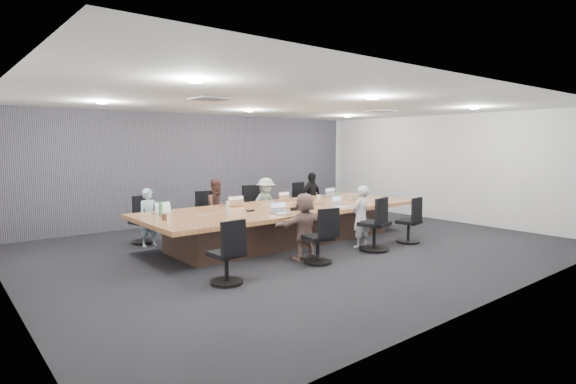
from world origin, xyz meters
TOP-DOWN VIEW (x-y plane):
  - floor at (0.00, 0.00)m, footprint 10.00×8.00m
  - ceiling at (0.00, 0.00)m, footprint 10.00×8.00m
  - wall_back at (0.00, 4.00)m, footprint 10.00×0.00m
  - wall_front at (0.00, -4.00)m, footprint 10.00×0.00m
  - wall_left at (-5.00, 0.00)m, footprint 0.00×8.00m
  - wall_right at (5.00, 0.00)m, footprint 0.00×8.00m
  - curtain at (0.00, 3.92)m, footprint 9.80×0.04m
  - conference_table at (0.00, 0.50)m, footprint 6.00×2.20m
  - chair_0 at (-2.37, 2.20)m, footprint 0.61×0.61m
  - chair_1 at (-0.82, 2.20)m, footprint 0.56×0.56m
  - chair_2 at (0.49, 2.20)m, footprint 0.66×0.66m
  - chair_3 at (1.95, 2.20)m, footprint 0.64×0.64m
  - chair_4 at (-2.44, -1.20)m, footprint 0.53×0.53m
  - chair_5 at (-0.64, -1.20)m, footprint 0.58×0.58m
  - chair_6 at (0.82, -1.20)m, footprint 0.72×0.72m
  - chair_7 at (1.90, -1.20)m, footprint 0.58×0.58m
  - person_0 at (-2.37, 1.85)m, footprint 0.44×0.31m
  - laptop_0 at (-2.37, 1.30)m, footprint 0.31×0.22m
  - person_1 at (-0.82, 1.85)m, footprint 0.63×0.50m
  - laptop_1 at (-0.82, 1.30)m, footprint 0.38×0.28m
  - person_2 at (0.49, 1.85)m, footprint 0.81×0.49m
  - laptop_2 at (0.49, 1.30)m, footprint 0.30×0.21m
  - person_3 at (1.95, 1.85)m, footprint 0.81×0.46m
  - laptop_3 at (1.95, 1.30)m, footprint 0.38×0.28m
  - person_5 at (-0.64, -0.85)m, footprint 1.12×0.44m
  - laptop_5 at (-0.64, -0.30)m, footprint 0.37×0.29m
  - person_6 at (0.82, -0.85)m, footprint 0.47×0.34m
  - laptop_6 at (0.82, -0.30)m, footprint 0.37×0.30m
  - bottle_green_left at (-2.52, 0.92)m, footprint 0.09×0.09m
  - bottle_green_right at (1.06, 0.01)m, footprint 0.09×0.09m
  - bottle_clear at (-1.42, 0.44)m, footprint 0.09×0.09m
  - cup_white_far at (-0.07, 0.79)m, footprint 0.09×0.09m
  - cup_white_near at (1.33, 0.91)m, footprint 0.11×0.11m
  - mug_brown at (-2.65, 0.47)m, footprint 0.10×0.10m
  - mic_left at (-0.94, 0.39)m, footprint 0.14×0.09m
  - mic_right at (0.66, 0.66)m, footprint 0.14×0.10m
  - stapler at (-0.21, -0.07)m, footprint 0.18×0.09m
  - canvas_bag at (1.95, 0.40)m, footprint 0.25×0.17m
  - snack_packet at (2.07, 0.47)m, footprint 0.23×0.19m

SIDE VIEW (x-z plane):
  - floor at x=0.00m, z-range 0.00..0.00m
  - chair_7 at x=1.90m, z-range 0.00..0.73m
  - chair_0 at x=-2.37m, z-range 0.00..0.73m
  - chair_1 at x=-0.82m, z-range 0.00..0.74m
  - chair_5 at x=-0.64m, z-range 0.00..0.74m
  - chair_4 at x=-2.44m, z-range 0.00..0.74m
  - conference_table at x=0.00m, z-range 0.03..0.77m
  - chair_3 at x=1.95m, z-range 0.00..0.82m
  - chair_2 at x=0.49m, z-range 0.00..0.84m
  - chair_6 at x=0.82m, z-range 0.00..0.87m
  - person_0 at x=-2.37m, z-range 0.00..1.16m
  - person_5 at x=-0.64m, z-range 0.00..1.19m
  - person_6 at x=0.82m, z-range 0.00..1.22m
  - person_2 at x=0.49m, z-range 0.00..1.23m
  - person_1 at x=-0.82m, z-range 0.00..1.27m
  - person_3 at x=1.95m, z-range 0.00..1.31m
  - laptop_0 at x=-2.37m, z-range 0.74..0.76m
  - laptop_1 at x=-0.82m, z-range 0.74..0.76m
  - laptop_2 at x=0.49m, z-range 0.74..0.76m
  - laptop_3 at x=1.95m, z-range 0.74..0.76m
  - laptop_5 at x=-0.64m, z-range 0.74..0.76m
  - laptop_6 at x=0.82m, z-range 0.74..0.76m
  - mic_left at x=-0.94m, z-range 0.74..0.77m
  - mic_right at x=0.66m, z-range 0.74..0.77m
  - snack_packet at x=2.07m, z-range 0.74..0.78m
  - stapler at x=-0.21m, z-range 0.74..0.80m
  - cup_white_far at x=-0.07m, z-range 0.74..0.83m
  - mug_brown at x=-2.65m, z-range 0.74..0.84m
  - cup_white_near at x=1.33m, z-range 0.74..0.85m
  - canvas_bag at x=1.95m, z-range 0.74..0.87m
  - bottle_clear at x=-1.42m, z-range 0.74..0.97m
  - bottle_green_left at x=-2.52m, z-range 0.74..1.00m
  - bottle_green_right at x=1.06m, z-range 0.74..1.00m
  - wall_back at x=0.00m, z-range 0.00..2.80m
  - wall_front at x=0.00m, z-range 0.00..2.80m
  - wall_left at x=-5.00m, z-range 0.00..2.80m
  - wall_right at x=5.00m, z-range 0.00..2.80m
  - curtain at x=0.00m, z-range 0.00..2.80m
  - ceiling at x=0.00m, z-range 2.80..2.80m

